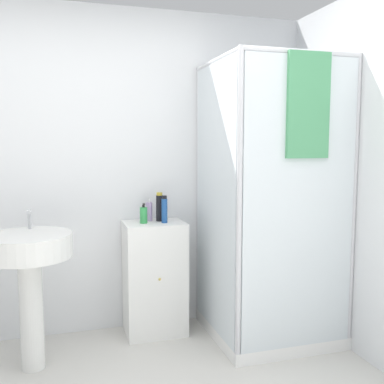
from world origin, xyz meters
TOP-DOWN VIEW (x-y plane):
  - wall_back at (0.00, 1.70)m, footprint 6.40×0.06m
  - shower_enclosure at (1.16, 1.14)m, footprint 0.89×0.92m
  - vanity_cabinet at (0.39, 1.49)m, footprint 0.46×0.37m
  - sink at (-0.50, 1.17)m, footprint 0.55×0.55m
  - soap_dispenser at (0.31, 1.48)m, footprint 0.06×0.06m
  - shampoo_bottle_tall_black at (0.44, 1.54)m, footprint 0.05×0.05m
  - shampoo_bottle_blue at (0.46, 1.45)m, footprint 0.04×0.04m
  - lotion_bottle_white at (0.37, 1.57)m, footprint 0.05×0.05m

SIDE VIEW (x-z plane):
  - vanity_cabinet at x=0.39m, z-range 0.00..0.87m
  - shower_enclosure at x=1.16m, z-range -0.46..1.61m
  - sink at x=-0.50m, z-range 0.19..1.22m
  - soap_dispenser at x=0.31m, z-range 0.86..1.01m
  - lotion_bottle_white at x=0.37m, z-range 0.86..1.04m
  - shampoo_bottle_blue at x=0.46m, z-range 0.87..1.08m
  - shampoo_bottle_tall_black at x=0.44m, z-range 0.87..1.09m
  - wall_back at x=0.00m, z-range 0.00..2.50m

